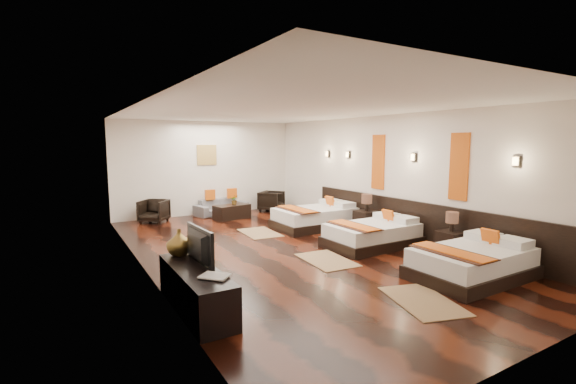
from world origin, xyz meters
TOP-DOWN VIEW (x-y plane):
  - floor at (0.00, 0.00)m, footprint 5.50×9.50m
  - ceiling at (0.00, 0.00)m, footprint 5.50×9.50m
  - back_wall at (0.00, 4.75)m, footprint 5.50×0.01m
  - left_wall at (-2.75, 0.00)m, footprint 0.01×9.50m
  - right_wall at (2.75, 0.00)m, footprint 0.01×9.50m
  - headboard_panel at (2.71, -0.80)m, footprint 0.08×6.60m
  - bed_near at (1.69, -2.99)m, footprint 1.97×1.24m
  - bed_mid at (1.69, -0.69)m, footprint 1.93×1.21m
  - bed_far at (1.70, 1.42)m, footprint 2.05×1.29m
  - nightstand_a at (2.44, -2.02)m, footprint 0.43×0.43m
  - nightstand_b at (2.44, 0.35)m, footprint 0.47×0.47m
  - jute_mat_near at (0.25, -3.23)m, footprint 1.07×1.37m
  - jute_mat_mid at (0.25, -1.03)m, footprint 0.85×1.26m
  - jute_mat_far at (0.18, 1.60)m, footprint 0.83×1.25m
  - tv_console at (-2.50, -1.91)m, footprint 0.50×1.80m
  - tv at (-2.45, -1.72)m, footprint 0.15×0.86m
  - book at (-2.50, -2.44)m, footprint 0.41×0.42m
  - figurine at (-2.50, -1.19)m, footprint 0.43×0.43m
  - sofa at (0.32, 4.45)m, footprint 1.72×0.97m
  - armchair_left at (-1.71, 4.23)m, footprint 0.95×0.95m
  - armchair_right at (1.92, 4.20)m, footprint 0.96×0.97m
  - coffee_table at (0.32, 3.63)m, footprint 1.08×0.68m
  - table_plant at (0.41, 3.64)m, footprint 0.30×0.28m
  - orange_panel_a at (2.73, -1.90)m, footprint 0.04×0.40m
  - orange_panel_b at (2.73, 0.30)m, footprint 0.04×0.40m
  - sconce_near at (2.70, -3.00)m, footprint 0.07×0.12m
  - sconce_mid at (2.70, -0.80)m, footprint 0.07×0.12m
  - sconce_far at (2.70, 1.40)m, footprint 0.07×0.12m
  - sconce_lounge at (2.70, 2.30)m, footprint 0.07×0.12m
  - gold_artwork at (0.00, 4.73)m, footprint 0.60×0.04m

SIDE VIEW (x-z plane):
  - floor at x=0.00m, z-range -0.01..0.01m
  - jute_mat_near at x=0.25m, z-range 0.00..0.01m
  - jute_mat_mid at x=0.25m, z-range 0.00..0.01m
  - jute_mat_far at x=0.18m, z-range 0.00..0.01m
  - coffee_table at x=0.32m, z-range 0.00..0.40m
  - sofa at x=0.32m, z-range 0.00..0.47m
  - bed_mid at x=1.69m, z-range -0.12..0.62m
  - bed_near at x=1.69m, z-range -0.12..0.63m
  - bed_far at x=1.70m, z-range -0.12..0.66m
  - tv_console at x=-2.50m, z-range 0.00..0.55m
  - nightstand_a at x=2.44m, z-range -0.13..0.73m
  - armchair_left at x=-1.71m, z-range 0.00..0.62m
  - armchair_right at x=1.92m, z-range 0.00..0.63m
  - nightstand_b at x=2.44m, z-range -0.14..0.80m
  - headboard_panel at x=2.71m, z-range 0.00..0.90m
  - table_plant at x=0.41m, z-range 0.40..0.67m
  - book at x=-2.50m, z-range 0.55..0.58m
  - figurine at x=-2.50m, z-range 0.55..0.93m
  - tv at x=-2.45m, z-range 0.55..1.04m
  - back_wall at x=0.00m, z-range 0.00..2.80m
  - left_wall at x=-2.75m, z-range 0.00..2.80m
  - right_wall at x=2.75m, z-range 0.00..2.80m
  - orange_panel_a at x=2.73m, z-range 1.05..2.35m
  - orange_panel_b at x=2.73m, z-range 1.05..2.35m
  - gold_artwork at x=0.00m, z-range 1.50..2.10m
  - sconce_near at x=2.70m, z-range 1.76..1.94m
  - sconce_mid at x=2.70m, z-range 1.76..1.94m
  - sconce_far at x=2.70m, z-range 1.76..1.94m
  - sconce_lounge at x=2.70m, z-range 1.76..1.94m
  - ceiling at x=0.00m, z-range 2.79..2.80m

